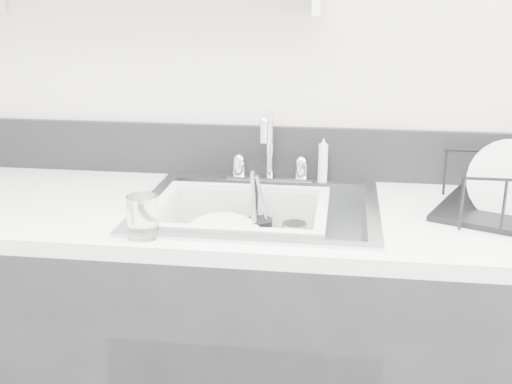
# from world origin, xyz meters

# --- Properties ---
(counter_run) EXTENTS (3.20, 0.62, 0.92)m
(counter_run) POSITION_xyz_m (0.00, 1.19, 0.46)
(counter_run) COLOR black
(counter_run) RESTS_ON ground
(backsplash) EXTENTS (3.20, 0.02, 0.16)m
(backsplash) POSITION_xyz_m (0.00, 1.49, 1.00)
(backsplash) COLOR black
(backsplash) RESTS_ON counter_run
(sink) EXTENTS (0.64, 0.52, 0.20)m
(sink) POSITION_xyz_m (0.00, 1.19, 0.83)
(sink) COLOR silver
(sink) RESTS_ON counter_run
(faucet) EXTENTS (0.26, 0.18, 0.23)m
(faucet) POSITION_xyz_m (0.00, 1.44, 0.98)
(faucet) COLOR silver
(faucet) RESTS_ON counter_run
(side_sprayer) EXTENTS (0.03, 0.03, 0.14)m
(side_sprayer) POSITION_xyz_m (0.16, 1.44, 0.99)
(side_sprayer) COLOR silver
(side_sprayer) RESTS_ON counter_run
(wash_tub) EXTENTS (0.54, 0.47, 0.18)m
(wash_tub) POSITION_xyz_m (-0.05, 1.18, 0.84)
(wash_tub) COLOR silver
(wash_tub) RESTS_ON sink
(plate_stack) EXTENTS (0.27, 0.27, 0.11)m
(plate_stack) POSITION_xyz_m (-0.09, 1.17, 0.80)
(plate_stack) COLOR white
(plate_stack) RESTS_ON wash_tub
(utensil_cup) EXTENTS (0.07, 0.07, 0.25)m
(utensil_cup) POSITION_xyz_m (-0.01, 1.27, 0.82)
(utensil_cup) COLOR black
(utensil_cup) RESTS_ON wash_tub
(ladle) EXTENTS (0.26, 0.23, 0.07)m
(ladle) POSITION_xyz_m (-0.03, 1.18, 0.80)
(ladle) COLOR silver
(ladle) RESTS_ON wash_tub
(tumbler_in_tub) EXTENTS (0.09, 0.09, 0.10)m
(tumbler_in_tub) POSITION_xyz_m (0.09, 1.23, 0.82)
(tumbler_in_tub) COLOR white
(tumbler_in_tub) RESTS_ON wash_tub
(tumbler_counter) EXTENTS (0.09, 0.09, 0.10)m
(tumbler_counter) POSITION_xyz_m (-0.24, 0.94, 0.97)
(tumbler_counter) COLOR white
(tumbler_counter) RESTS_ON counter_run
(bowl_small) EXTENTS (0.15, 0.15, 0.04)m
(bowl_small) POSITION_xyz_m (0.08, 1.12, 0.79)
(bowl_small) COLOR white
(bowl_small) RESTS_ON wash_tub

